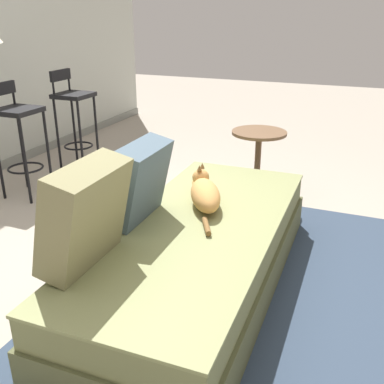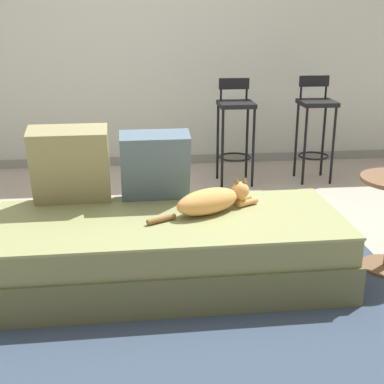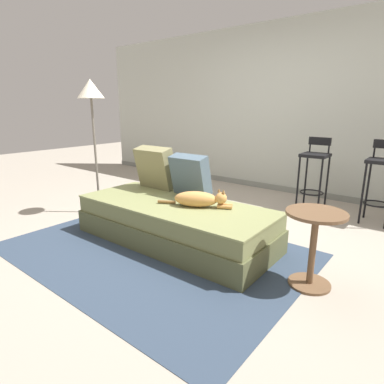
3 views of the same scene
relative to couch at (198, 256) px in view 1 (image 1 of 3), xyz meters
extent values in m
plane|color=#A89E8E|center=(0.00, 0.40, -0.21)|extent=(16.00, 16.00, 0.00)
cube|color=#334256|center=(0.00, -0.30, -0.20)|extent=(2.76, 1.96, 0.01)
cube|color=brown|center=(0.00, 0.00, -0.09)|extent=(2.08, 0.89, 0.23)
cube|color=olive|center=(0.00, 0.00, 0.11)|extent=(2.04, 0.85, 0.17)
cube|color=#868C57|center=(0.00, 0.00, 0.19)|extent=(2.05, 0.86, 0.02)
cube|color=#847F56|center=(-0.57, 0.32, 0.45)|extent=(0.47, 0.27, 0.49)
cube|color=#4C6070|center=(-0.06, 0.33, 0.42)|extent=(0.43, 0.25, 0.45)
ellipsoid|color=tan|center=(0.24, 0.05, 0.27)|extent=(0.45, 0.35, 0.15)
sphere|color=tan|center=(0.45, 0.16, 0.30)|extent=(0.11, 0.11, 0.11)
cone|color=brown|center=(0.43, 0.16, 0.37)|extent=(0.03, 0.03, 0.04)
cone|color=brown|center=(0.48, 0.16, 0.37)|extent=(0.03, 0.03, 0.04)
cylinder|color=tan|center=(0.50, 0.15, 0.22)|extent=(0.14, 0.10, 0.04)
cylinder|color=tan|center=(0.47, 0.21, 0.22)|extent=(0.14, 0.10, 0.04)
cylinder|color=brown|center=(-0.04, -0.06, 0.22)|extent=(0.17, 0.11, 0.03)
cylinder|color=black|center=(0.60, 1.74, 0.15)|extent=(0.02, 0.02, 0.72)
cylinder|color=black|center=(0.88, 1.74, 0.15)|extent=(0.02, 0.02, 0.72)
cylinder|color=black|center=(0.88, 2.02, 0.15)|extent=(0.02, 0.02, 0.72)
torus|color=black|center=(0.74, 1.88, 0.04)|extent=(0.30, 0.30, 0.02)
cube|color=black|center=(0.74, 1.88, 0.53)|extent=(0.32, 0.32, 0.04)
cylinder|color=black|center=(0.86, 2.01, 0.61)|extent=(0.02, 0.02, 0.19)
cube|color=black|center=(0.74, 2.01, 0.70)|extent=(0.28, 0.03, 0.10)
cylinder|color=black|center=(1.36, 1.75, 0.15)|extent=(0.02, 0.02, 0.72)
cylinder|color=black|center=(1.63, 1.75, 0.15)|extent=(0.02, 0.02, 0.72)
cylinder|color=black|center=(1.36, 2.01, 0.15)|extent=(0.02, 0.02, 0.72)
cylinder|color=black|center=(1.63, 2.01, 0.15)|extent=(0.02, 0.02, 0.72)
torus|color=black|center=(1.50, 1.88, 0.03)|extent=(0.29, 0.29, 0.02)
cube|color=black|center=(1.50, 1.88, 0.53)|extent=(0.32, 0.32, 0.04)
cylinder|color=black|center=(1.38, 2.01, 0.61)|extent=(0.02, 0.02, 0.20)
cylinder|color=black|center=(1.62, 2.01, 0.61)|extent=(0.02, 0.02, 0.20)
cube|color=black|center=(1.50, 2.01, 0.72)|extent=(0.28, 0.03, 0.10)
cylinder|color=brown|center=(1.38, 0.02, 0.08)|extent=(0.05, 0.05, 0.57)
cylinder|color=brown|center=(1.38, 0.02, -0.20)|extent=(0.32, 0.32, 0.02)
cylinder|color=brown|center=(1.38, 0.02, 0.38)|extent=(0.44, 0.44, 0.02)
camera|label=1|loc=(-2.07, -0.81, 1.30)|focal=42.00mm
camera|label=2|loc=(-0.17, -2.87, 1.34)|focal=50.00mm
camera|label=3|loc=(2.06, -2.28, 1.14)|focal=30.00mm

